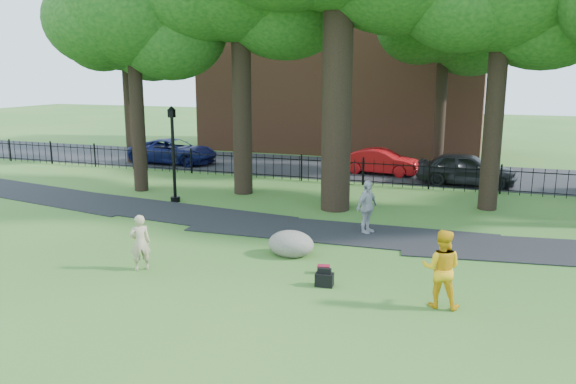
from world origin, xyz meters
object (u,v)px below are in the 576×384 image
at_px(boulder, 291,242).
at_px(red_sedan, 381,162).
at_px(man, 441,269).
at_px(woman, 140,243).
at_px(lamppost, 173,156).

relative_size(boulder, red_sedan, 0.34).
bearing_deg(boulder, red_sedan, 89.65).
bearing_deg(man, boulder, -28.59).
relative_size(woman, boulder, 1.13).
bearing_deg(lamppost, man, -34.53).
distance_m(man, boulder, 4.93).
bearing_deg(boulder, woman, -143.51).
distance_m(lamppost, red_sedan, 11.29).
height_order(woman, lamppost, lamppost).
height_order(woman, red_sedan, woman).
bearing_deg(lamppost, boulder, -37.60).
bearing_deg(woman, boulder, 171.90).
distance_m(man, lamppost, 13.09).
height_order(boulder, lamppost, lamppost).
distance_m(woman, lamppost, 8.06).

